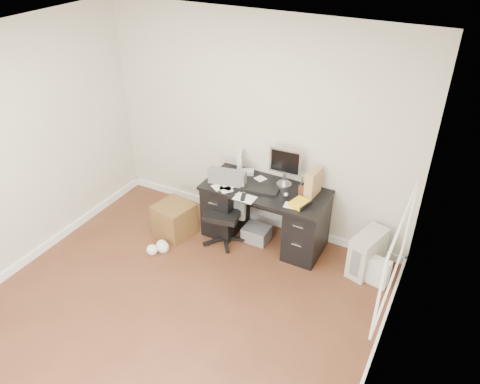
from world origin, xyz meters
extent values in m
plane|color=#4D2819|center=(0.00, 0.00, 0.00)|extent=(4.00, 4.00, 0.00)
cube|color=beige|center=(0.00, 2.00, 1.35)|extent=(4.00, 0.02, 2.70)
cube|color=beige|center=(-2.00, 0.00, 1.35)|extent=(0.02, 4.00, 2.70)
cube|color=beige|center=(2.00, 0.00, 1.35)|extent=(0.02, 4.00, 2.70)
cube|color=white|center=(0.00, 0.00, 2.70)|extent=(4.00, 4.00, 0.02)
cube|color=white|center=(0.00, 1.99, 0.05)|extent=(4.00, 0.03, 0.10)
cube|color=white|center=(-1.99, 0.00, 0.05)|extent=(0.03, 4.00, 0.10)
cube|color=black|center=(0.30, 1.65, 0.73)|extent=(1.50, 0.70, 0.04)
cube|color=black|center=(-0.25, 1.65, 0.35)|extent=(0.40, 0.60, 0.71)
cube|color=black|center=(0.85, 1.65, 0.35)|extent=(0.40, 0.60, 0.71)
cube|color=black|center=(0.30, 1.98, 0.45)|extent=(0.70, 0.03, 0.51)
cube|color=black|center=(0.26, 1.57, 0.76)|extent=(0.47, 0.22, 0.03)
sphere|color=#ABABB0|center=(0.59, 1.59, 0.78)|extent=(0.06, 0.06, 0.06)
cylinder|color=#153897|center=(-0.22, 1.55, 0.83)|extent=(0.08, 0.08, 0.17)
cube|color=silver|center=(-0.16, 1.87, 0.89)|extent=(0.20, 0.26, 0.28)
cube|color=#977749|center=(0.83, 1.79, 0.91)|extent=(0.16, 0.28, 0.32)
cube|color=yellow|center=(0.79, 1.52, 0.77)|extent=(0.23, 0.27, 0.04)
cube|color=beige|center=(1.59, 1.67, 0.26)|extent=(0.36, 0.55, 0.51)
cube|color=white|center=(1.76, 1.50, 0.17)|extent=(0.28, 0.22, 0.34)
cube|color=#4E3117|center=(-0.77, 1.23, 0.21)|extent=(0.50, 0.50, 0.43)
cube|color=slate|center=(0.22, 1.60, 0.09)|extent=(0.32, 0.26, 0.19)
camera|label=1|loc=(2.25, -2.68, 3.66)|focal=35.00mm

